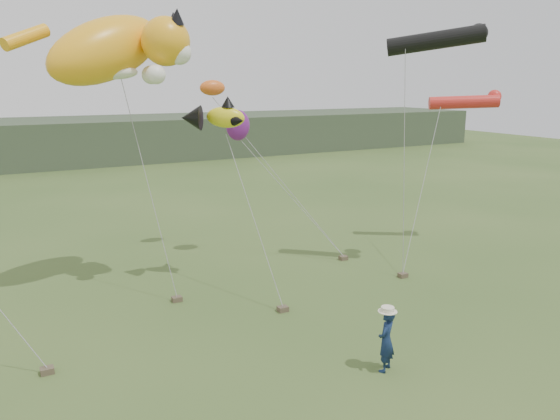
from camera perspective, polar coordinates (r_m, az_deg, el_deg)
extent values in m
plane|color=#385123|center=(15.61, 8.27, -15.34)|extent=(120.00, 120.00, 0.00)
cube|color=#2D3D28|center=(56.80, -19.83, 6.93)|extent=(90.00, 12.00, 4.00)
imported|color=#122143|center=(14.89, 11.04, -13.24)|extent=(0.74, 0.67, 1.70)
cube|color=brown|center=(19.53, -10.73, -9.12)|extent=(0.34, 0.27, 0.17)
cube|color=brown|center=(18.41, 0.29, -10.29)|extent=(0.34, 0.27, 0.17)
cube|color=brown|center=(21.97, 12.71, -6.66)|extent=(0.34, 0.27, 0.17)
cube|color=brown|center=(16.04, -23.16, -15.17)|extent=(0.34, 0.27, 0.17)
cube|color=brown|center=(23.63, 6.63, -4.99)|extent=(0.34, 0.27, 0.17)
ellipsoid|color=#FFAB19|center=(20.11, -17.79, 15.66)|extent=(5.22, 3.61, 3.38)
sphere|color=#FFAB19|center=(19.69, -11.86, 16.87)|extent=(1.65, 1.65, 1.65)
cone|color=black|center=(19.40, -10.74, 19.28)|extent=(0.51, 0.63, 0.62)
cone|color=black|center=(20.33, -11.05, 18.98)|extent=(0.51, 0.59, 0.59)
sphere|color=white|center=(19.51, -10.49, 15.88)|extent=(0.82, 0.82, 0.82)
ellipsoid|color=white|center=(19.86, -16.95, 13.64)|extent=(1.61, 0.81, 0.50)
sphere|color=white|center=(18.96, -12.84, 13.64)|extent=(0.64, 0.64, 0.64)
sphere|color=white|center=(20.24, -13.34, 13.57)|extent=(0.64, 0.64, 0.64)
cylinder|color=#FFAB19|center=(20.55, -25.05, 16.04)|extent=(1.71, 1.25, 0.99)
ellipsoid|color=yellow|center=(19.90, -5.71, 9.61)|extent=(1.53, 1.27, 0.83)
cone|color=black|center=(19.76, -9.27, 9.48)|extent=(1.06, 1.12, 0.89)
cone|color=black|center=(19.92, -5.48, 11.19)|extent=(0.50, 0.50, 0.40)
cone|color=black|center=(19.57, -4.33, 9.29)|extent=(0.52, 0.55, 0.40)
cone|color=black|center=(20.48, -5.47, 9.44)|extent=(0.52, 0.55, 0.40)
cylinder|color=black|center=(22.17, 15.93, 16.68)|extent=(3.11, 2.91, 1.13)
sphere|color=black|center=(22.93, 20.02, 16.98)|extent=(0.71, 0.71, 0.71)
cylinder|color=red|center=(26.46, 18.65, 10.63)|extent=(2.88, 2.17, 0.68)
sphere|color=red|center=(27.15, 21.50, 10.98)|extent=(0.61, 0.61, 0.61)
ellipsoid|color=orange|center=(23.99, -7.08, 12.56)|extent=(1.12, 0.66, 0.66)
ellipsoid|color=#6A1A78|center=(23.08, -4.43, 8.82)|extent=(1.04, 0.70, 1.28)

